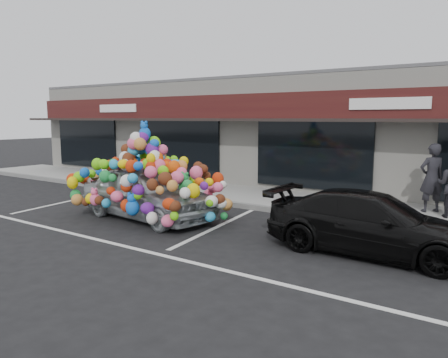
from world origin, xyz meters
The scene contains 10 objects.
ground centered at (0.00, 0.00, 0.00)m, with size 90.00×90.00×0.00m, color black.
shop_building centered at (0.00, 8.44, 2.16)m, with size 24.00×7.20×4.31m.
sidewalk centered at (0.00, 4.00, 0.07)m, with size 26.00×3.00×0.15m, color #9B9B95.
kerb centered at (0.00, 2.50, 0.07)m, with size 26.00×0.18×0.16m, color slate.
parking_stripe_left centered at (-3.20, 0.20, 0.00)m, with size 0.12×4.40×0.01m, color silver.
parking_stripe_mid centered at (2.80, 0.20, 0.00)m, with size 0.12×4.40×0.01m, color silver.
lane_line centered at (2.00, -2.30, 0.00)m, with size 14.00×0.12×0.01m, color silver.
toy_car centered at (0.69, -0.13, 0.90)m, with size 3.08×4.72×2.64m.
black_sedan centered at (6.62, 0.21, 0.62)m, with size 4.27×1.74×1.24m, color black.
pedestrian_a centered at (6.97, 4.43, 1.09)m, with size 0.69×0.45×1.89m, color black.
Camera 1 is at (9.05, -8.49, 2.73)m, focal length 35.00 mm.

